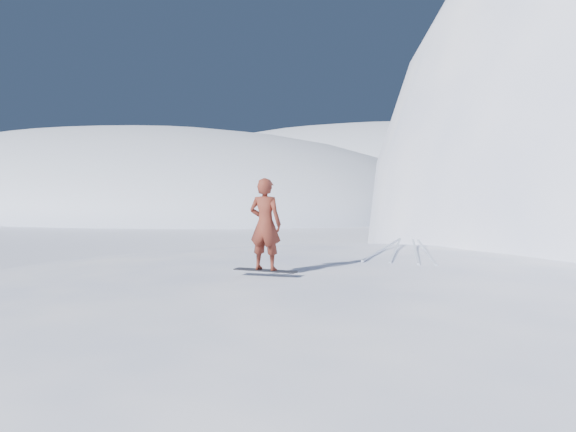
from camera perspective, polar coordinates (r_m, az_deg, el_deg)
ground at (r=11.68m, az=7.99°, el=-17.87°), size 400.00×400.00×0.00m
near_ridge at (r=14.15m, az=16.27°, el=-14.19°), size 36.00×28.00×4.80m
far_ridge_a at (r=101.93m, az=-18.17°, el=0.51°), size 120.00×70.00×28.00m
far_ridge_c at (r=128.03m, az=8.21°, el=1.11°), size 140.00×90.00×36.00m
wind_bumps at (r=13.74m, az=8.90°, el=-14.64°), size 16.00×14.40×1.00m
snowboard at (r=11.74m, az=-2.32°, el=-5.54°), size 1.39×0.39×0.02m
snowboarder at (r=11.63m, az=-2.33°, el=-0.83°), size 0.74×0.52×1.91m
vapor_plume at (r=81.84m, az=-20.99°, el=-0.11°), size 8.52×6.82×5.97m
board_tracks at (r=16.07m, az=11.80°, el=-3.26°), size 2.66×5.94×0.04m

